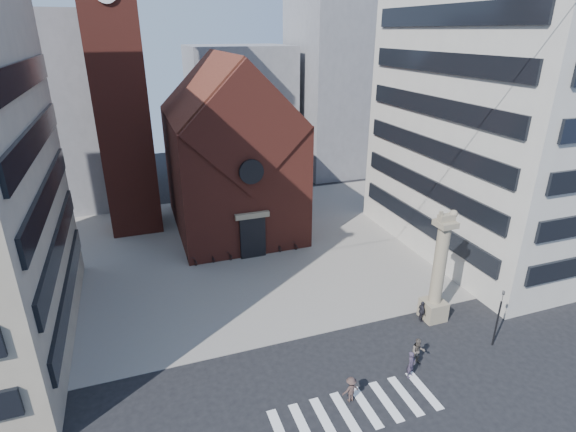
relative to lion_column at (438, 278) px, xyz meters
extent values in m
plane|color=black|center=(-10.01, -3.00, -3.46)|extent=(120.00, 120.00, 0.00)
cube|color=gray|center=(-10.01, 16.00, -3.43)|extent=(46.00, 30.00, 0.05)
cube|color=maroon|center=(-10.01, 22.00, 2.54)|extent=(12.00, 16.00, 12.00)
cube|color=#582A1B|center=(-10.01, 22.40, 8.54)|extent=(12.00, 15.40, 12.00)
cube|color=maroon|center=(-10.01, 14.05, 8.54)|extent=(11.76, 0.50, 11.76)
cylinder|color=black|center=(-10.01, 13.60, 5.04)|extent=(2.20, 0.30, 2.20)
cube|color=black|center=(-10.01, 13.85, -1.46)|extent=(2.40, 0.30, 4.00)
cube|color=gray|center=(-10.01, 13.80, 0.84)|extent=(3.20, 0.40, 0.50)
cube|color=maroon|center=(-20.01, 25.00, 11.54)|extent=(5.00, 5.00, 30.00)
cube|color=beige|center=(13.99, 9.00, 12.54)|extent=(18.00, 22.00, 32.00)
cube|color=gray|center=(-30.01, 37.00, 7.54)|extent=(16.00, 14.00, 22.00)
cube|color=gray|center=(-4.01, 42.00, 5.54)|extent=(14.00, 12.00, 18.00)
cube|color=gray|center=(11.99, 39.00, 8.54)|extent=(16.00, 14.00, 24.00)
cube|color=gray|center=(-0.01, 0.00, -2.71)|extent=(1.60, 1.60, 1.50)
cylinder|color=gray|center=(-0.01, 0.00, 1.04)|extent=(0.90, 0.90, 6.00)
cube|color=gray|center=(-0.01, 0.00, 4.24)|extent=(1.30, 1.30, 0.40)
cube|color=gray|center=(-0.01, 0.00, 4.64)|extent=(1.20, 0.50, 0.55)
sphere|color=gray|center=(0.54, 0.00, 4.89)|extent=(0.56, 0.56, 0.56)
cube|color=gray|center=(-0.51, 0.00, 5.04)|extent=(0.25, 0.15, 0.35)
cylinder|color=black|center=(1.99, -4.00, -1.71)|extent=(0.12, 0.12, 3.50)
imported|color=black|center=(1.99, -4.00, 0.44)|extent=(0.13, 0.16, 0.80)
imported|color=#342C3D|center=(-5.05, -4.69, -2.55)|extent=(0.79, 0.72, 1.82)
imported|color=#4E463E|center=(-3.97, -3.83, -2.52)|extent=(1.08, 0.95, 1.88)
imported|color=#232128|center=(-1.01, -0.01, -2.63)|extent=(0.60, 1.03, 1.64)
imported|color=#412F2B|center=(-9.44, -5.23, -2.64)|extent=(1.10, 0.69, 1.63)
imported|color=black|center=(-15.69, 14.41, -2.96)|extent=(1.24, 1.80, 0.90)
imported|color=black|center=(-14.07, 14.41, -2.91)|extent=(1.11, 1.70, 0.99)
imported|color=black|center=(-12.45, 14.41, -2.96)|extent=(1.24, 1.80, 0.90)
imported|color=black|center=(-10.83, 14.41, -2.91)|extent=(1.11, 1.70, 0.99)
imported|color=black|center=(-9.22, 14.41, -2.96)|extent=(1.24, 1.80, 0.90)
imported|color=black|center=(-7.60, 14.41, -2.91)|extent=(1.11, 1.70, 0.99)
imported|color=black|center=(-5.98, 14.41, -2.96)|extent=(1.24, 1.80, 0.90)
camera|label=1|loc=(-19.50, -22.88, 16.46)|focal=28.00mm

